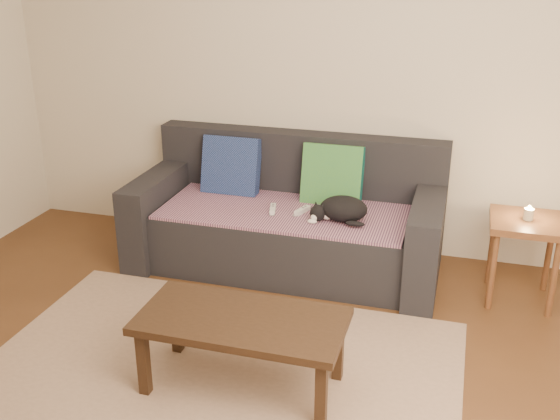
{
  "coord_description": "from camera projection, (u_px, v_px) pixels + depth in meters",
  "views": [
    {
      "loc": [
        1.12,
        -2.48,
        2.08
      ],
      "look_at": [
        0.05,
        1.2,
        0.55
      ],
      "focal_mm": 42.0,
      "sensor_mm": 36.0,
      "label": 1
    }
  ],
  "objects": [
    {
      "name": "cushion_navy",
      "position": [
        231.0,
        166.0,
        4.72
      ],
      "size": [
        0.42,
        0.21,
        0.43
      ],
      "primitive_type": "cube",
      "rotation": [
        -0.26,
        0.0,
        0.0
      ],
      "color": "#12254D",
      "rests_on": "throw_blanket"
    },
    {
      "name": "ground",
      "position": [
        203.0,
        396.0,
        3.28
      ],
      "size": [
        4.5,
        4.5,
        0.0
      ],
      "primitive_type": "plane",
      "color": "brown",
      "rests_on": "ground"
    },
    {
      "name": "coffee_table",
      "position": [
        242.0,
        326.0,
        3.22
      ],
      "size": [
        1.02,
        0.51,
        0.41
      ],
      "color": "#311F13",
      "rests_on": "rug"
    },
    {
      "name": "cat",
      "position": [
        341.0,
        209.0,
        4.23
      ],
      "size": [
        0.4,
        0.3,
        0.16
      ],
      "rotation": [
        0.0,
        0.0,
        -0.27
      ],
      "color": "black",
      "rests_on": "throw_blanket"
    },
    {
      "name": "side_table",
      "position": [
        526.0,
        234.0,
        4.03
      ],
      "size": [
        0.44,
        0.44,
        0.55
      ],
      "color": "brown",
      "rests_on": "ground"
    },
    {
      "name": "rug",
      "position": [
        214.0,
        377.0,
        3.41
      ],
      "size": [
        2.5,
        1.8,
        0.01
      ],
      "primitive_type": "cube",
      "color": "tan",
      "rests_on": "ground"
    },
    {
      "name": "wii_remote_b",
      "position": [
        302.0,
        210.0,
        4.38
      ],
      "size": [
        0.08,
        0.15,
        0.03
      ],
      "primitive_type": "cube",
      "rotation": [
        0.0,
        0.0,
        1.25
      ],
      "color": "white",
      "rests_on": "throw_blanket"
    },
    {
      "name": "candle",
      "position": [
        529.0,
        214.0,
        3.98
      ],
      "size": [
        0.06,
        0.06,
        0.09
      ],
      "color": "beige",
      "rests_on": "side_table"
    },
    {
      "name": "wii_remote_a",
      "position": [
        273.0,
        209.0,
        4.41
      ],
      "size": [
        0.07,
        0.15,
        0.03
      ],
      "primitive_type": "cube",
      "rotation": [
        0.0,
        0.0,
        1.8
      ],
      "color": "white",
      "rests_on": "throw_blanket"
    },
    {
      "name": "sofa",
      "position": [
        288.0,
        222.0,
        4.57
      ],
      "size": [
        2.1,
        0.94,
        0.87
      ],
      "color": "#232328",
      "rests_on": "ground"
    },
    {
      "name": "throw_blanket",
      "position": [
        284.0,
        211.0,
        4.44
      ],
      "size": [
        1.66,
        0.74,
        0.02
      ],
      "primitive_type": "cube",
      "color": "#3F2343",
      "rests_on": "sofa"
    },
    {
      "name": "cushion_green",
      "position": [
        332.0,
        175.0,
        4.53
      ],
      "size": [
        0.42,
        0.2,
        0.43
      ],
      "primitive_type": "cube",
      "rotation": [
        -0.23,
        0.0,
        0.0
      ],
      "color": "#0E5C56",
      "rests_on": "throw_blanket"
    },
    {
      "name": "back_wall",
      "position": [
        305.0,
        69.0,
        4.58
      ],
      "size": [
        4.5,
        0.04,
        2.6
      ],
      "primitive_type": "cube",
      "color": "beige",
      "rests_on": "ground"
    }
  ]
}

